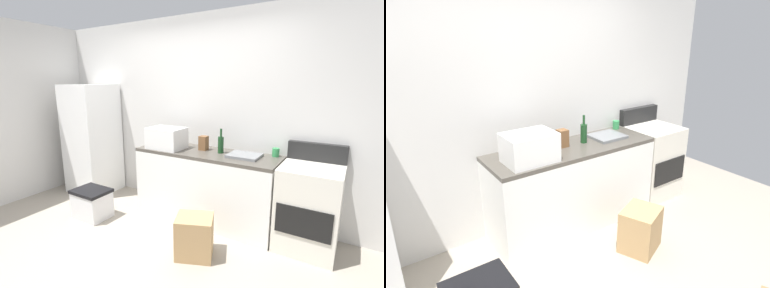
{
  "view_description": "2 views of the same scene",
  "coord_description": "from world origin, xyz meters",
  "views": [
    {
      "loc": [
        1.87,
        -1.73,
        1.74
      ],
      "look_at": [
        0.13,
        1.13,
        0.99
      ],
      "focal_mm": 25.87,
      "sensor_mm": 36.0,
      "label": 1
    },
    {
      "loc": [
        -1.47,
        -1.37,
        2.04
      ],
      "look_at": [
        0.2,
        0.97,
        1.02
      ],
      "focal_mm": 30.26,
      "sensor_mm": 36.0,
      "label": 2
    }
  ],
  "objects": [
    {
      "name": "wall_back",
      "position": [
        0.0,
        1.55,
        1.3
      ],
      "size": [
        5.0,
        0.1,
        2.6
      ],
      "primitive_type": "cube",
      "color": "silver",
      "rests_on": "ground_plane"
    },
    {
      "name": "wine_bottle",
      "position": [
        0.47,
        1.24,
        1.01
      ],
      "size": [
        0.07,
        0.07,
        0.3
      ],
      "color": "#193F1E",
      "rests_on": "kitchen_counter"
    },
    {
      "name": "sink_basin",
      "position": [
        0.78,
        1.22,
        0.92
      ],
      "size": [
        0.36,
        0.32,
        0.03
      ],
      "primitive_type": "cube",
      "color": "slate",
      "rests_on": "kitchen_counter"
    },
    {
      "name": "microwave",
      "position": [
        -0.24,
        1.1,
        1.04
      ],
      "size": [
        0.46,
        0.34,
        0.27
      ],
      "primitive_type": "cube",
      "color": "white",
      "rests_on": "kitchen_counter"
    },
    {
      "name": "knife_block",
      "position": [
        0.22,
        1.26,
        0.99
      ],
      "size": [
        0.1,
        0.1,
        0.18
      ],
      "primitive_type": "cube",
      "color": "brown",
      "rests_on": "kitchen_counter"
    },
    {
      "name": "coffee_mug",
      "position": [
        1.09,
        1.42,
        0.95
      ],
      "size": [
        0.08,
        0.08,
        0.1
      ],
      "primitive_type": "cylinder",
      "color": "#338C4C",
      "rests_on": "kitchen_counter"
    },
    {
      "name": "cardboard_box_large",
      "position": [
        0.57,
        0.45,
        0.21
      ],
      "size": [
        0.46,
        0.44,
        0.43
      ],
      "primitive_type": "cube",
      "rotation": [
        0.0,
        0.0,
        0.39
      ],
      "color": "tan",
      "rests_on": "ground_plane"
    },
    {
      "name": "kitchen_counter",
      "position": [
        0.3,
        1.2,
        0.45
      ],
      "size": [
        1.8,
        0.6,
        0.9
      ],
      "color": "white",
      "rests_on": "ground_plane"
    },
    {
      "name": "stove_oven",
      "position": [
        1.52,
        1.21,
        0.47
      ],
      "size": [
        0.6,
        0.61,
        1.1
      ],
      "color": "silver",
      "rests_on": "ground_plane"
    }
  ]
}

